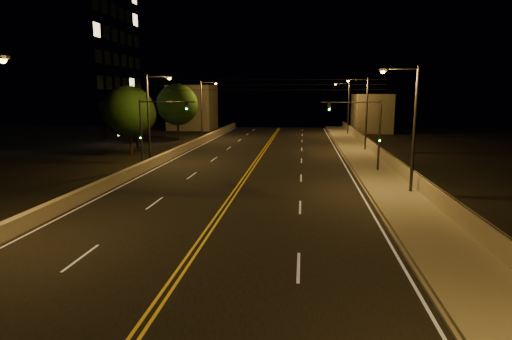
# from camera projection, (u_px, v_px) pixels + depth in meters

# --- Properties ---
(road) EXTENTS (18.00, 120.00, 0.02)m
(road) POSITION_uv_depth(u_px,v_px,m) (228.00, 203.00, 26.57)
(road) COLOR black
(road) RESTS_ON ground
(sidewalk) EXTENTS (3.60, 120.00, 0.30)m
(sidewalk) POSITION_uv_depth(u_px,v_px,m) (407.00, 206.00, 25.39)
(sidewalk) COLOR gray
(sidewalk) RESTS_ON ground
(curb) EXTENTS (0.14, 120.00, 0.15)m
(curb) POSITION_uv_depth(u_px,v_px,m) (374.00, 206.00, 25.60)
(curb) COLOR gray
(curb) RESTS_ON ground
(parapet_wall) EXTENTS (0.30, 120.00, 1.00)m
(parapet_wall) POSITION_uv_depth(u_px,v_px,m) (436.00, 196.00, 25.10)
(parapet_wall) COLOR #A19886
(parapet_wall) RESTS_ON sidewalk
(jersey_barrier) EXTENTS (0.45, 120.00, 0.84)m
(jersey_barrier) POSITION_uv_depth(u_px,v_px,m) (87.00, 193.00, 27.47)
(jersey_barrier) COLOR #A19886
(jersey_barrier) RESTS_ON ground
(distant_building_right) EXTENTS (6.00, 10.00, 6.58)m
(distant_building_right) POSITION_uv_depth(u_px,v_px,m) (371.00, 113.00, 75.20)
(distant_building_right) COLOR gray
(distant_building_right) RESTS_ON ground
(distant_building_left) EXTENTS (8.00, 8.00, 8.20)m
(distant_building_left) POSITION_uv_depth(u_px,v_px,m) (193.00, 107.00, 79.89)
(distant_building_left) COLOR gray
(distant_building_left) RESTS_ON ground
(parapet_rail) EXTENTS (0.06, 120.00, 0.06)m
(parapet_rail) POSITION_uv_depth(u_px,v_px,m) (437.00, 187.00, 25.00)
(parapet_rail) COLOR black
(parapet_rail) RESTS_ON parapet_wall
(lane_markings) EXTENTS (17.32, 116.00, 0.00)m
(lane_markings) POSITION_uv_depth(u_px,v_px,m) (227.00, 203.00, 26.50)
(lane_markings) COLOR silver
(lane_markings) RESTS_ON road
(streetlight_1) EXTENTS (2.55, 0.28, 8.43)m
(streetlight_1) POSITION_uv_depth(u_px,v_px,m) (410.00, 122.00, 27.73)
(streetlight_1) COLOR #2D2D33
(streetlight_1) RESTS_ON ground
(streetlight_2) EXTENTS (2.55, 0.28, 8.43)m
(streetlight_2) POSITION_uv_depth(u_px,v_px,m) (364.00, 109.00, 48.82)
(streetlight_2) COLOR #2D2D33
(streetlight_2) RESTS_ON ground
(streetlight_3) EXTENTS (2.55, 0.28, 8.43)m
(streetlight_3) POSITION_uv_depth(u_px,v_px,m) (347.00, 105.00, 68.32)
(streetlight_3) COLOR #2D2D33
(streetlight_3) RESTS_ON ground
(streetlight_5) EXTENTS (2.55, 0.28, 8.43)m
(streetlight_5) POSITION_uv_depth(u_px,v_px,m) (151.00, 113.00, 40.91)
(streetlight_5) COLOR #2D2D33
(streetlight_5) RESTS_ON ground
(streetlight_6) EXTENTS (2.55, 0.28, 8.43)m
(streetlight_6) POSITION_uv_depth(u_px,v_px,m) (203.00, 106.00, 62.20)
(streetlight_6) COLOR #2D2D33
(streetlight_6) RESTS_ON ground
(traffic_signal_right) EXTENTS (5.11, 0.31, 6.19)m
(traffic_signal_right) POSITION_uv_depth(u_px,v_px,m) (368.00, 127.00, 35.95)
(traffic_signal_right) COLOR #2D2D33
(traffic_signal_right) RESTS_ON ground
(traffic_signal_left) EXTENTS (5.11, 0.31, 6.19)m
(traffic_signal_left) POSITION_uv_depth(u_px,v_px,m) (152.00, 126.00, 37.96)
(traffic_signal_left) COLOR #2D2D33
(traffic_signal_left) RESTS_ON ground
(overhead_wires) EXTENTS (22.00, 0.03, 0.83)m
(overhead_wires) POSITION_uv_depth(u_px,v_px,m) (247.00, 85.00, 34.55)
(overhead_wires) COLOR black
(building_tower) EXTENTS (24.00, 15.00, 26.18)m
(building_tower) POSITION_uv_depth(u_px,v_px,m) (33.00, 49.00, 56.98)
(building_tower) COLOR gray
(building_tower) RESTS_ON ground
(tree_0) EXTENTS (5.57, 5.57, 7.54)m
(tree_0) POSITION_uv_depth(u_px,v_px,m) (129.00, 112.00, 46.21)
(tree_0) COLOR black
(tree_0) RESTS_ON ground
(tree_1) EXTENTS (4.90, 4.90, 6.64)m
(tree_1) POSITION_uv_depth(u_px,v_px,m) (136.00, 114.00, 52.79)
(tree_1) COLOR black
(tree_1) RESTS_ON ground
(tree_2) EXTENTS (5.96, 5.96, 8.08)m
(tree_2) POSITION_uv_depth(u_px,v_px,m) (177.00, 105.00, 61.92)
(tree_2) COLOR black
(tree_2) RESTS_ON ground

